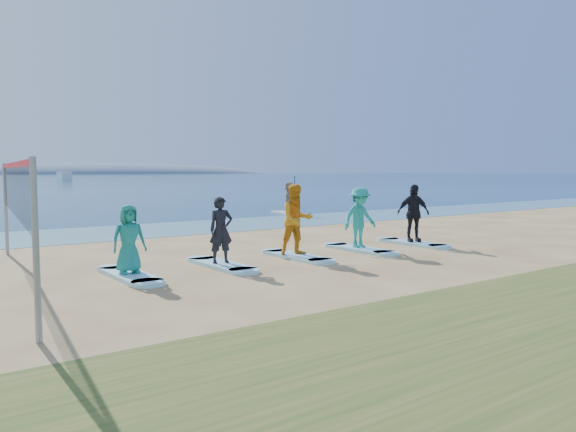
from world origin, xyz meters
TOP-DOWN VIEW (x-y plane):
  - ground at (0.00, 0.00)m, footprint 600.00×600.00m
  - shallow_water at (0.00, 10.50)m, footprint 600.00×600.00m
  - island_ridge at (95.00, 300.00)m, footprint 220.00×56.00m
  - volleyball_net at (-6.56, 2.46)m, footprint 1.21×9.02m
  - paddleboard at (8.19, 13.18)m, footprint 1.08×3.06m
  - paddleboarder at (8.19, 13.18)m, footprint 1.00×1.52m
  - boat_offshore_b at (22.71, 112.71)m, footprint 2.37×6.65m
  - surfboard_0 at (-4.47, 1.76)m, footprint 0.70×2.20m
  - student_0 at (-4.47, 1.76)m, footprint 0.74×0.49m
  - surfboard_1 at (-2.20, 1.76)m, footprint 0.70×2.20m
  - student_1 at (-2.20, 1.76)m, footprint 0.64×0.47m
  - surfboard_2 at (0.06, 1.76)m, footprint 0.70×2.20m
  - student_2 at (0.06, 1.76)m, footprint 1.04×0.89m
  - surfboard_3 at (2.33, 1.76)m, footprint 0.70×2.20m
  - student_3 at (2.33, 1.76)m, footprint 1.14×0.69m
  - surfboard_4 at (4.60, 1.76)m, footprint 0.70×2.20m
  - student_4 at (4.60, 1.76)m, footprint 1.13×0.83m

SIDE VIEW (x-z plane):
  - ground at x=0.00m, z-range 0.00..0.00m
  - island_ridge at x=95.00m, z-range -9.00..9.00m
  - boat_offshore_b at x=22.71m, z-range -0.92..0.92m
  - shallow_water at x=0.00m, z-range 0.01..0.01m
  - surfboard_0 at x=-4.47m, z-range 0.00..0.09m
  - surfboard_1 at x=-2.20m, z-range 0.00..0.09m
  - surfboard_2 at x=0.06m, z-range 0.00..0.09m
  - surfboard_3 at x=2.33m, z-range 0.00..0.09m
  - surfboard_4 at x=4.60m, z-range 0.00..0.09m
  - paddleboard at x=8.19m, z-range 0.00..0.12m
  - student_0 at x=-4.47m, z-range 0.09..1.58m
  - student_1 at x=-2.20m, z-range 0.09..1.68m
  - paddleboarder at x=8.19m, z-range 0.12..1.69m
  - student_3 at x=2.33m, z-range 0.09..1.82m
  - student_4 at x=4.60m, z-range 0.09..1.87m
  - student_2 at x=0.06m, z-range 0.09..1.94m
  - volleyball_net at x=-6.56m, z-range 0.65..3.15m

